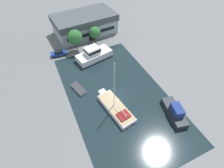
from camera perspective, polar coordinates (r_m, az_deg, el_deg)
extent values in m
plane|color=slate|center=(39.56, 1.68, -3.61)|extent=(440.00, 440.00, 0.00)
cube|color=#19282D|center=(39.55, 1.68, -3.60)|extent=(20.72, 36.65, 0.01)
cube|color=#99A8B2|center=(60.80, -8.80, 18.02)|extent=(19.59, 12.32, 4.21)
cube|color=#474C51|center=(59.44, -9.15, 20.64)|extent=(20.18, 12.68, 1.95)
cube|color=black|center=(56.68, -6.48, 15.33)|extent=(2.25, 0.25, 2.94)
cube|color=black|center=(56.26, -6.55, 16.07)|extent=(15.89, 1.37, 1.05)
cylinder|color=brown|center=(54.94, -5.42, 14.09)|extent=(0.32, 0.32, 2.53)
sphere|color=#2D6B33|center=(53.65, -5.61, 16.40)|extent=(3.41, 3.41, 3.41)
cylinder|color=brown|center=(52.56, -11.49, 11.97)|extent=(0.30, 0.30, 2.90)
sphere|color=#2D6B33|center=(51.00, -11.98, 14.73)|extent=(4.07, 4.07, 4.07)
cube|color=navy|center=(52.28, -17.03, 9.50)|extent=(4.43, 2.21, 0.75)
cube|color=black|center=(51.91, -17.00, 10.12)|extent=(2.37, 1.79, 0.55)
cube|color=black|center=(51.95, -18.21, 9.79)|extent=(0.18, 1.44, 0.44)
cylinder|color=black|center=(51.86, -18.27, 8.34)|extent=(0.62, 0.26, 0.60)
cylinder|color=black|center=(53.17, -18.46, 9.32)|extent=(0.62, 0.26, 0.60)
cylinder|color=black|center=(51.81, -15.40, 9.05)|extent=(0.62, 0.26, 0.60)
cylinder|color=black|center=(53.13, -15.65, 10.01)|extent=(0.62, 0.26, 0.60)
cube|color=white|center=(36.60, 1.28, -8.01)|extent=(4.81, 9.86, 0.99)
cube|color=white|center=(39.41, -3.16, -2.81)|extent=(1.68, 1.42, 0.99)
cube|color=tan|center=(36.17, 1.29, -7.51)|extent=(4.62, 9.46, 0.08)
cylinder|color=silver|center=(32.23, 0.73, -0.73)|extent=(0.16, 0.16, 11.14)
cylinder|color=silver|center=(34.58, 2.68, -7.95)|extent=(0.80, 4.22, 0.12)
cube|color=maroon|center=(34.84, 3.78, -10.16)|extent=(2.65, 2.43, 0.30)
cube|color=white|center=(48.94, -5.81, 9.16)|extent=(10.30, 6.01, 1.91)
cube|color=black|center=(49.43, -5.75, 8.40)|extent=(10.41, 6.11, 0.18)
cube|color=silver|center=(47.64, -6.48, 10.76)|extent=(4.20, 3.66, 1.87)
cube|color=black|center=(47.54, -6.50, 10.95)|extent=(4.29, 3.76, 0.60)
cube|color=white|center=(41.10, -10.87, -1.59)|extent=(2.57, 4.30, 0.60)
cube|color=#333338|center=(40.85, -10.94, -1.26)|extent=(2.70, 4.48, 0.08)
cube|color=#23282D|center=(38.03, 19.62, -8.72)|extent=(4.01, 7.68, 1.26)
cube|color=navy|center=(36.74, 20.47, -7.95)|extent=(2.35, 3.23, 1.59)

